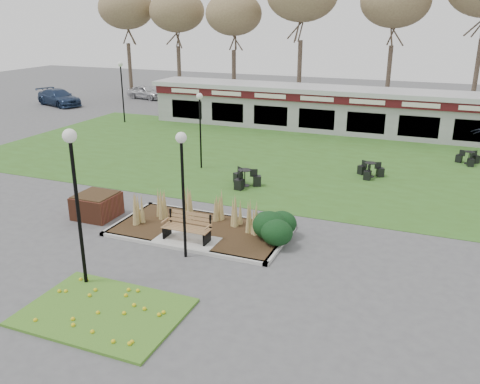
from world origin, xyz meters
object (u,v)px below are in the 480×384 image
at_px(lamp_post_near_left, 182,168).
at_px(bistro_set_b, 370,172).
at_px(lamp_post_far_left, 121,78).
at_px(car_silver, 146,92).
at_px(bistro_set_d, 468,160).
at_px(car_blue, 59,98).
at_px(bistro_set_a, 245,181).
at_px(food_pavilion, 322,108).
at_px(brick_planter, 97,205).
at_px(lamp_post_near_right, 74,174).
at_px(park_bench, 188,226).
at_px(lamp_post_mid_right, 200,114).
at_px(car_black, 206,108).

bearing_deg(lamp_post_near_left, bistro_set_b, 68.74).
distance_m(lamp_post_far_left, car_silver, 11.23).
distance_m(bistro_set_b, bistro_set_d, 6.21).
distance_m(lamp_post_near_left, car_blue, 32.41).
xyz_separation_m(lamp_post_far_left, bistro_set_b, (18.75, -6.76, -2.93)).
bearing_deg(bistro_set_a, food_pavilion, 88.29).
xyz_separation_m(car_silver, car_blue, (-4.99, -6.00, 0.06)).
xyz_separation_m(brick_planter, lamp_post_near_right, (2.97, -4.50, 2.93)).
bearing_deg(park_bench, car_silver, 124.55).
xyz_separation_m(lamp_post_far_left, car_silver, (-4.42, 10.00, -2.55)).
bearing_deg(park_bench, lamp_post_near_right, -110.90).
bearing_deg(bistro_set_a, bistro_set_b, 34.95).
bearing_deg(lamp_post_mid_right, bistro_set_b, 11.61).
distance_m(brick_planter, car_silver, 29.54).
bearing_deg(brick_planter, bistro_set_b, 45.29).
relative_size(park_bench, lamp_post_near_left, 0.41).
height_order(brick_planter, car_blue, car_blue).
xyz_separation_m(food_pavilion, lamp_post_near_left, (0.45, -20.76, 1.57)).
relative_size(food_pavilion, lamp_post_mid_right, 6.37).
xyz_separation_m(park_bench, car_blue, (-23.41, 20.75, 0.11)).
xyz_separation_m(lamp_post_near_right, bistro_set_b, (6.18, 13.74, -3.15)).
relative_size(lamp_post_far_left, bistro_set_a, 2.98).
height_order(bistro_set_d, car_black, car_black).
bearing_deg(car_black, lamp_post_near_left, -144.48).
bearing_deg(lamp_post_near_right, brick_planter, 123.41).
xyz_separation_m(brick_planter, bistro_set_b, (9.15, 9.24, -0.22)).
bearing_deg(brick_planter, car_silver, 118.34).
bearing_deg(park_bench, food_pavilion, 90.00).
relative_size(lamp_post_mid_right, car_black, 0.85).
height_order(park_bench, bistro_set_d, park_bench).
distance_m(lamp_post_mid_right, bistro_set_b, 8.86).
bearing_deg(car_silver, bistro_set_a, -127.12).
height_order(park_bench, brick_planter, park_bench).
height_order(lamp_post_near_left, lamp_post_near_right, lamp_post_near_right).
xyz_separation_m(lamp_post_near_left, lamp_post_mid_right, (-4.01, 9.34, -0.23)).
bearing_deg(car_black, lamp_post_near_right, -150.78).
xyz_separation_m(park_bench, lamp_post_mid_right, (-3.56, 8.29, 2.23)).
bearing_deg(car_blue, lamp_post_near_right, -119.00).
bearing_deg(car_blue, car_black, -70.90).
bearing_deg(lamp_post_far_left, lamp_post_near_right, -58.49).
relative_size(lamp_post_near_right, car_black, 1.02).
relative_size(brick_planter, bistro_set_b, 1.12).
distance_m(brick_planter, lamp_post_near_right, 6.13).
xyz_separation_m(brick_planter, bistro_set_a, (4.00, 5.64, -0.20)).
relative_size(bistro_set_d, car_silver, 0.33).
height_order(bistro_set_d, car_silver, car_silver).
bearing_deg(car_blue, bistro_set_d, -82.13).
height_order(lamp_post_near_right, lamp_post_far_left, lamp_post_near_right).
bearing_deg(lamp_post_near_right, bistro_set_b, 65.78).
bearing_deg(bistro_set_a, car_black, 121.79).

